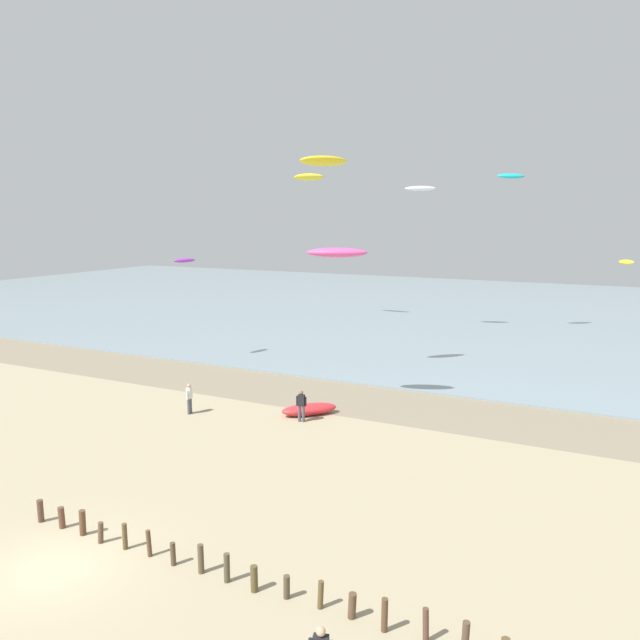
{
  "coord_description": "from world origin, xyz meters",
  "views": [
    {
      "loc": [
        15.22,
        -12.05,
        10.76
      ],
      "look_at": [
        3.89,
        10.72,
        6.5
      ],
      "focal_mm": 34.58,
      "sensor_mm": 36.0,
      "label": 1
    }
  ],
  "objects_px": {
    "grounded_kite": "(309,409)",
    "kite_aloft_1": "(626,262)",
    "person_mid_beach": "(189,398)",
    "person_by_waterline": "(301,405)",
    "kite_aloft_4": "(184,260)",
    "kite_aloft_2": "(309,177)",
    "kite_aloft_6": "(511,176)",
    "kite_aloft_0": "(420,188)",
    "kite_aloft_5": "(337,253)",
    "kite_aloft_7": "(323,161)"
  },
  "relations": [
    {
      "from": "grounded_kite",
      "to": "kite_aloft_1",
      "type": "bearing_deg",
      "value": -164.52
    },
    {
      "from": "person_mid_beach",
      "to": "person_by_waterline",
      "type": "relative_size",
      "value": 1.0
    },
    {
      "from": "kite_aloft_4",
      "to": "person_mid_beach",
      "type": "bearing_deg",
      "value": 53.64
    },
    {
      "from": "kite_aloft_1",
      "to": "kite_aloft_2",
      "type": "bearing_deg",
      "value": 53.68
    },
    {
      "from": "kite_aloft_1",
      "to": "kite_aloft_6",
      "type": "distance_m",
      "value": 12.13
    },
    {
      "from": "kite_aloft_6",
      "to": "kite_aloft_1",
      "type": "bearing_deg",
      "value": 135.51
    },
    {
      "from": "person_by_waterline",
      "to": "kite_aloft_2",
      "type": "relative_size",
      "value": 0.51
    },
    {
      "from": "person_mid_beach",
      "to": "grounded_kite",
      "type": "xyz_separation_m",
      "value": [
        6.03,
        2.77,
        -0.6
      ]
    },
    {
      "from": "person_mid_beach",
      "to": "kite_aloft_0",
      "type": "distance_m",
      "value": 31.46
    },
    {
      "from": "kite_aloft_0",
      "to": "kite_aloft_5",
      "type": "xyz_separation_m",
      "value": [
        2.78,
        -23.83,
        -4.48
      ]
    },
    {
      "from": "kite_aloft_1",
      "to": "kite_aloft_5",
      "type": "bearing_deg",
      "value": 114.44
    },
    {
      "from": "person_mid_beach",
      "to": "kite_aloft_4",
      "type": "relative_size",
      "value": 0.91
    },
    {
      "from": "kite_aloft_1",
      "to": "kite_aloft_5",
      "type": "height_order",
      "value": "kite_aloft_5"
    },
    {
      "from": "kite_aloft_0",
      "to": "kite_aloft_2",
      "type": "relative_size",
      "value": 0.83
    },
    {
      "from": "kite_aloft_0",
      "to": "kite_aloft_7",
      "type": "height_order",
      "value": "kite_aloft_7"
    },
    {
      "from": "kite_aloft_5",
      "to": "kite_aloft_7",
      "type": "distance_m",
      "value": 8.54
    },
    {
      "from": "kite_aloft_2",
      "to": "kite_aloft_5",
      "type": "relative_size",
      "value": 1.0
    },
    {
      "from": "kite_aloft_4",
      "to": "kite_aloft_7",
      "type": "height_order",
      "value": "kite_aloft_7"
    },
    {
      "from": "kite_aloft_6",
      "to": "grounded_kite",
      "type": "bearing_deg",
      "value": 42.9
    },
    {
      "from": "grounded_kite",
      "to": "kite_aloft_7",
      "type": "bearing_deg",
      "value": -114.87
    },
    {
      "from": "person_by_waterline",
      "to": "grounded_kite",
      "type": "distance_m",
      "value": 1.37
    },
    {
      "from": "person_by_waterline",
      "to": "kite_aloft_7",
      "type": "xyz_separation_m",
      "value": [
        -3.02,
        8.79,
        13.39
      ]
    },
    {
      "from": "kite_aloft_1",
      "to": "kite_aloft_2",
      "type": "height_order",
      "value": "kite_aloft_2"
    },
    {
      "from": "kite_aloft_1",
      "to": "kite_aloft_6",
      "type": "relative_size",
      "value": 0.7
    },
    {
      "from": "person_by_waterline",
      "to": "kite_aloft_6",
      "type": "distance_m",
      "value": 33.03
    },
    {
      "from": "kite_aloft_1",
      "to": "kite_aloft_6",
      "type": "bearing_deg",
      "value": 46.19
    },
    {
      "from": "kite_aloft_1",
      "to": "kite_aloft_0",
      "type": "bearing_deg",
      "value": 58.44
    },
    {
      "from": "person_mid_beach",
      "to": "kite_aloft_7",
      "type": "height_order",
      "value": "kite_aloft_7"
    },
    {
      "from": "kite_aloft_0",
      "to": "kite_aloft_1",
      "type": "height_order",
      "value": "kite_aloft_0"
    },
    {
      "from": "grounded_kite",
      "to": "kite_aloft_6",
      "type": "relative_size",
      "value": 1.21
    },
    {
      "from": "person_by_waterline",
      "to": "kite_aloft_7",
      "type": "distance_m",
      "value": 16.29
    },
    {
      "from": "kite_aloft_1",
      "to": "person_mid_beach",
      "type": "bearing_deg",
      "value": 109.08
    },
    {
      "from": "kite_aloft_4",
      "to": "kite_aloft_7",
      "type": "bearing_deg",
      "value": 106.67
    },
    {
      "from": "kite_aloft_1",
      "to": "kite_aloft_6",
      "type": "xyz_separation_m",
      "value": [
        -9.68,
        1.36,
        7.19
      ]
    },
    {
      "from": "kite_aloft_0",
      "to": "kite_aloft_6",
      "type": "height_order",
      "value": "kite_aloft_6"
    },
    {
      "from": "person_mid_beach",
      "to": "kite_aloft_4",
      "type": "xyz_separation_m",
      "value": [
        -8.03,
        9.97,
        6.69
      ]
    },
    {
      "from": "kite_aloft_1",
      "to": "kite_aloft_7",
      "type": "height_order",
      "value": "kite_aloft_7"
    },
    {
      "from": "kite_aloft_1",
      "to": "kite_aloft_4",
      "type": "xyz_separation_m",
      "value": [
        -29.08,
        -19.96,
        0.46
      ]
    },
    {
      "from": "person_by_waterline",
      "to": "kite_aloft_0",
      "type": "relative_size",
      "value": 0.61
    },
    {
      "from": "grounded_kite",
      "to": "kite_aloft_7",
      "type": "height_order",
      "value": "kite_aloft_7"
    },
    {
      "from": "kite_aloft_1",
      "to": "kite_aloft_7",
      "type": "xyz_separation_m",
      "value": [
        -17.89,
        -19.59,
        7.16
      ]
    },
    {
      "from": "kite_aloft_5",
      "to": "kite_aloft_6",
      "type": "distance_m",
      "value": 27.43
    },
    {
      "from": "kite_aloft_2",
      "to": "kite_aloft_7",
      "type": "xyz_separation_m",
      "value": [
        11.42,
        -19.85,
        -0.41
      ]
    },
    {
      "from": "kite_aloft_5",
      "to": "kite_aloft_7",
      "type": "xyz_separation_m",
      "value": [
        -3.54,
        5.51,
        5.48
      ]
    },
    {
      "from": "grounded_kite",
      "to": "person_by_waterline",
      "type": "bearing_deg",
      "value": 51.78
    },
    {
      "from": "grounded_kite",
      "to": "kite_aloft_1",
      "type": "relative_size",
      "value": 1.73
    },
    {
      "from": "kite_aloft_0",
      "to": "kite_aloft_2",
      "type": "height_order",
      "value": "kite_aloft_2"
    },
    {
      "from": "kite_aloft_2",
      "to": "kite_aloft_4",
      "type": "height_order",
      "value": "kite_aloft_2"
    },
    {
      "from": "person_mid_beach",
      "to": "kite_aloft_0",
      "type": "relative_size",
      "value": 0.61
    },
    {
      "from": "kite_aloft_0",
      "to": "kite_aloft_1",
      "type": "xyz_separation_m",
      "value": [
        17.13,
        1.27,
        -6.15
      ]
    }
  ]
}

